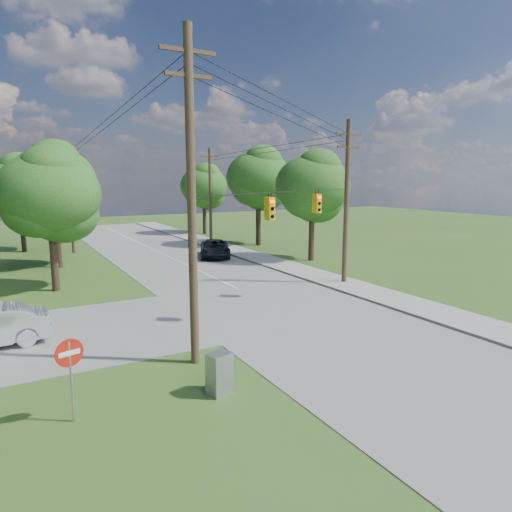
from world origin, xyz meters
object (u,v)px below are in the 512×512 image
pole_sw (191,196)px  pole_north_e (210,195)px  pole_north_w (70,197)px  car_main_north (215,248)px  pole_ne (347,200)px  control_cabinet (219,374)px  do_not_enter_sign (70,362)px

pole_sw → pole_north_e: pole_sw is taller
pole_north_w → pole_north_e: bearing=0.0°
pole_north_w → car_main_north: bearing=-39.6°
pole_sw → pole_ne: 15.51m
pole_ne → control_cabinet: size_ratio=7.67×
pole_sw → car_main_north: (10.10, 20.90, -5.44)m
pole_sw → pole_north_e: size_ratio=1.20×
pole_sw → control_cabinet: bearing=-95.2°
pole_north_e → pole_north_w: (-13.90, 0.00, 0.00)m
pole_ne → control_cabinet: bearing=-143.0°
pole_ne → pole_north_e: 22.00m
car_main_north → do_not_enter_sign: 27.49m
pole_north_w → control_cabinet: (0.15, -32.36, -4.45)m
pole_ne → pole_north_w: bearing=122.3°
pole_ne → pole_north_e: size_ratio=1.05×
pole_ne → pole_north_w: pole_ne is taller
pole_ne → do_not_enter_sign: 20.96m
pole_north_w → control_cabinet: pole_north_w is taller
car_main_north → control_cabinet: bearing=-91.1°
pole_sw → control_cabinet: size_ratio=8.76×
pole_north_e → control_cabinet: (-13.75, -32.36, -4.45)m
car_main_north → do_not_enter_sign: bearing=-99.8°
pole_sw → car_main_north: 23.84m
pole_north_e → car_main_north: 10.30m
car_main_north → do_not_enter_sign: (-14.70, -23.20, 1.01)m
pole_sw → pole_north_w: (-0.40, 29.60, -1.10)m
pole_sw → control_cabinet: 6.20m
control_cabinet → do_not_enter_sign: 4.52m
pole_north_e → do_not_enter_sign: size_ratio=4.05×
pole_sw → car_main_north: bearing=64.2°
pole_north_e → pole_north_w: bearing=180.0°
pole_north_e → car_main_north: bearing=-111.4°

